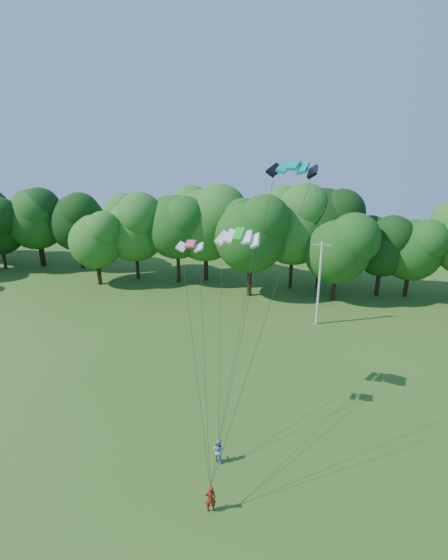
# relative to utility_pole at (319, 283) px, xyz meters

# --- Properties ---
(ground) EXTENTS (160.00, 160.00, 0.00)m
(ground) POSITION_rel_utility_pole_xyz_m (-6.02, -27.20, -4.36)
(ground) COLOR #2B4F15
(ground) RESTS_ON ground
(utility_pole) EXTENTS (1.70, 0.31, 8.50)m
(utility_pole) POSITION_rel_utility_pole_xyz_m (0.00, 0.00, 0.00)
(utility_pole) COLOR silver
(utility_pole) RESTS_ON ground
(kite_flyer_left) EXTENTS (0.69, 0.58, 1.62)m
(kite_flyer_left) POSITION_rel_utility_pole_xyz_m (-4.99, -24.18, -3.55)
(kite_flyer_left) COLOR maroon
(kite_flyer_left) RESTS_ON ground
(kite_flyer_right) EXTENTS (0.92, 0.83, 1.55)m
(kite_flyer_right) POSITION_rel_utility_pole_xyz_m (-5.38, -20.60, -3.59)
(kite_flyer_right) COLOR #91A5C9
(kite_flyer_right) RESTS_ON ground
(kite_teal) EXTENTS (2.68, 1.60, 0.51)m
(kite_teal) POSITION_rel_utility_pole_xyz_m (-1.99, -17.95, 12.82)
(kite_teal) COLOR #059697
(kite_teal) RESTS_ON ground
(kite_green) EXTENTS (2.88, 1.49, 0.67)m
(kite_green) POSITION_rel_utility_pole_xyz_m (-5.48, -14.17, 8.08)
(kite_green) COLOR green
(kite_green) RESTS_ON ground
(kite_pink) EXTENTS (1.61, 0.82, 0.33)m
(kite_pink) POSITION_rel_utility_pole_xyz_m (-7.81, -17.25, 8.13)
(kite_pink) COLOR #E64071
(kite_pink) RESTS_ON ground
(tree_back_west) EXTENTS (8.80, 8.80, 12.80)m
(tree_back_west) POSITION_rel_utility_pole_xyz_m (-38.22, 10.85, 3.63)
(tree_back_west) COLOR #321B14
(tree_back_west) RESTS_ON ground
(tree_back_center) EXTENTS (9.36, 9.36, 13.62)m
(tree_back_center) POSITION_rel_utility_pole_xyz_m (-0.01, 10.57, 4.14)
(tree_back_center) COLOR #301D12
(tree_back_center) RESTS_ON ground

